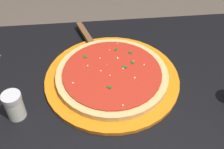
# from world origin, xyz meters

# --- Properties ---
(restaurant_table) EXTENTS (1.02, 0.69, 0.76)m
(restaurant_table) POSITION_xyz_m (0.00, 0.00, 0.60)
(restaurant_table) COLOR black
(restaurant_table) RESTS_ON ground_plane
(serving_plate) EXTENTS (0.37, 0.37, 0.01)m
(serving_plate) POSITION_xyz_m (-0.02, 0.04, 0.76)
(serving_plate) COLOR orange
(serving_plate) RESTS_ON restaurant_table
(pizza) EXTENTS (0.31, 0.31, 0.02)m
(pizza) POSITION_xyz_m (-0.02, 0.04, 0.78)
(pizza) COLOR #DBB26B
(pizza) RESTS_ON serving_plate
(pizza_server) EXTENTS (0.11, 0.22, 0.01)m
(pizza_server) POSITION_xyz_m (-0.08, 0.21, 0.77)
(pizza_server) COLOR silver
(pizza_server) RESTS_ON serving_plate
(parmesan_shaker) EXTENTS (0.05, 0.05, 0.07)m
(parmesan_shaker) POSITION_xyz_m (-0.27, -0.06, 0.79)
(parmesan_shaker) COLOR silver
(parmesan_shaker) RESTS_ON restaurant_table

